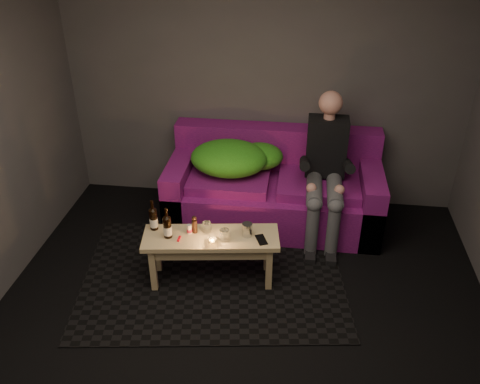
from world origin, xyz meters
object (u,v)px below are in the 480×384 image
at_px(coffee_table, 211,244).
at_px(beer_bottle_a, 153,219).
at_px(steel_cup, 247,230).
at_px(person, 326,166).
at_px(sofa, 274,191).
at_px(beer_bottle_b, 167,227).

distance_m(coffee_table, beer_bottle_a, 0.53).
relative_size(coffee_table, steel_cup, 10.00).
distance_m(person, steel_cup, 1.06).
distance_m(sofa, beer_bottle_a, 1.39).
distance_m(sofa, beer_bottle_b, 1.38).
relative_size(person, coffee_table, 1.19).
relative_size(person, beer_bottle_b, 5.02).
distance_m(beer_bottle_b, steel_cup, 0.65).
bearing_deg(person, sofa, 160.70).
distance_m(sofa, steel_cup, 1.03).
bearing_deg(sofa, beer_bottle_a, -133.52).
xyz_separation_m(beer_bottle_a, beer_bottle_b, (0.14, -0.10, 0.00)).
xyz_separation_m(person, beer_bottle_a, (-1.43, -0.83, -0.15)).
height_order(person, beer_bottle_b, person).
relative_size(person, beer_bottle_a, 5.03).
bearing_deg(beer_bottle_b, sofa, 53.82).
bearing_deg(beer_bottle_a, person, 30.09).
bearing_deg(beer_bottle_b, coffee_table, 9.08).
bearing_deg(steel_cup, beer_bottle_b, -171.19).
relative_size(beer_bottle_a, beer_bottle_b, 1.00).
distance_m(beer_bottle_a, beer_bottle_b, 0.18).
distance_m(person, coffee_table, 1.32).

